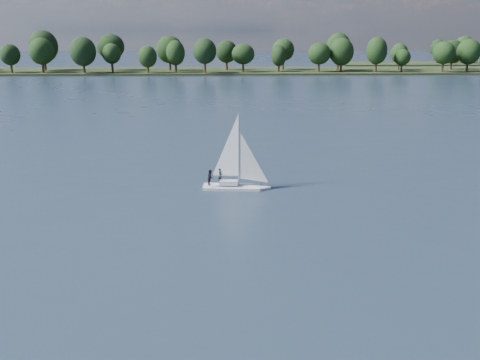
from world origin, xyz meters
name	(u,v)px	position (x,y,z in m)	size (l,w,h in m)	color
ground	(259,110)	(0.00, 100.00, 0.00)	(700.00, 700.00, 0.00)	#233342
far_shore	(242,72)	(0.00, 212.00, 0.00)	(660.00, 40.00, 1.50)	black
sailboat	(232,167)	(-6.61, 40.72, 2.43)	(6.73, 2.31, 8.71)	silver
treeline	(171,52)	(-29.14, 208.50, 7.99)	(563.08, 73.68, 17.92)	black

